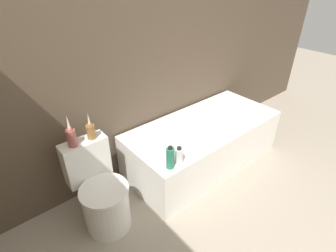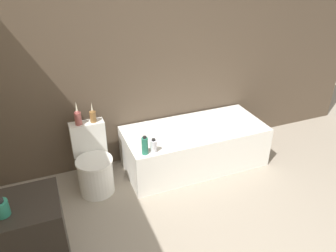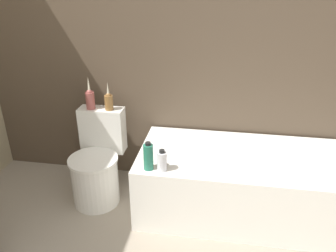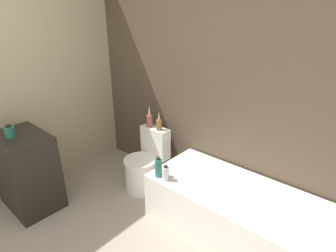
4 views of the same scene
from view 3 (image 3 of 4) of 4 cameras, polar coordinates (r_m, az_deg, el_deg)
The scene contains 7 objects.
wall_back_tiled at distance 2.61m, azimuth 0.28°, elevation 16.44°, with size 6.40×0.06×2.60m.
bathtub at distance 2.59m, azimuth 13.80°, elevation -9.67°, with size 1.64×0.75×0.49m.
toilet at distance 2.70m, azimuth -12.22°, elevation -6.88°, with size 0.38×0.52×0.71m.
vase_gold at distance 2.66m, azimuth -13.42°, elevation 4.74°, with size 0.07×0.07×0.26m.
vase_silver at distance 2.61m, azimuth -10.29°, elevation 4.37°, with size 0.07×0.07×0.22m.
shampoo_bottle_tall at distance 2.19m, azimuth -3.45°, elevation -5.36°, with size 0.07×0.07×0.20m.
shampoo_bottle_short at distance 2.18m, azimuth -1.06°, elevation -6.11°, with size 0.07×0.07×0.15m.
Camera 3 is at (0.41, -0.45, 1.69)m, focal length 35.00 mm.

